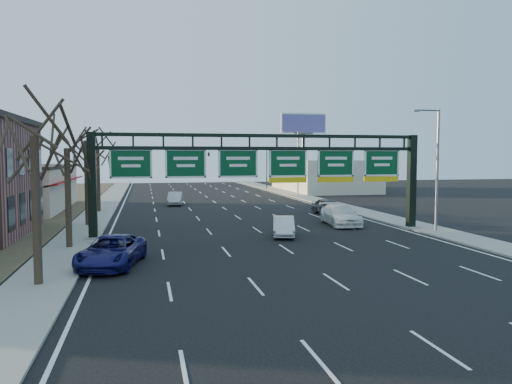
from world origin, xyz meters
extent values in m
plane|color=black|center=(0.00, 0.00, 0.00)|extent=(160.00, 160.00, 0.00)
cube|color=gray|center=(-12.80, 20.00, 0.06)|extent=(3.00, 120.00, 0.12)
cube|color=gray|center=(12.80, 20.00, 0.06)|extent=(3.00, 120.00, 0.12)
cube|color=white|center=(0.00, 20.00, 0.01)|extent=(21.60, 120.00, 0.01)
cube|color=black|center=(-11.70, 8.00, 3.60)|extent=(0.55, 0.55, 7.20)
cube|color=gray|center=(-11.70, 8.00, 0.10)|extent=(1.20, 1.20, 0.20)
cube|color=black|center=(11.70, 8.00, 3.60)|extent=(0.55, 0.55, 7.20)
cube|color=gray|center=(11.70, 8.00, 0.10)|extent=(1.20, 1.20, 0.20)
cube|color=black|center=(0.00, 8.00, 7.05)|extent=(23.40, 0.25, 0.25)
cube|color=black|center=(0.00, 8.00, 6.15)|extent=(23.40, 0.25, 0.25)
cube|color=#04411F|center=(-9.17, 8.00, 5.10)|extent=(2.80, 0.10, 2.00)
cube|color=#04411F|center=(-5.50, 8.00, 5.10)|extent=(2.80, 0.10, 2.00)
cube|color=#04411F|center=(-1.83, 8.00, 5.10)|extent=(2.80, 0.10, 2.00)
cube|color=#04411F|center=(1.83, 8.00, 5.10)|extent=(2.80, 0.10, 2.00)
cube|color=yellow|center=(1.83, 8.00, 3.88)|extent=(2.80, 0.10, 0.40)
cube|color=#04411F|center=(5.50, 8.00, 5.10)|extent=(2.80, 0.10, 2.00)
cube|color=yellow|center=(5.50, 8.00, 3.88)|extent=(2.80, 0.10, 0.40)
cube|color=#04411F|center=(9.17, 8.00, 5.10)|extent=(2.80, 0.10, 2.00)
cube|color=yellow|center=(9.17, 8.00, 3.88)|extent=(2.80, 0.10, 0.40)
cube|color=beige|center=(-21.50, 29.00, 2.20)|extent=(10.00, 18.00, 4.40)
cube|color=#332B26|center=(-21.50, 29.00, 4.55)|extent=(10.40, 18.40, 0.30)
cube|color=#A31014|center=(-16.40, 29.00, 3.00)|extent=(1.20, 18.00, 0.40)
cube|color=beige|center=(20.00, 50.00, 2.50)|extent=(12.00, 20.00, 5.00)
cylinder|color=black|center=(-12.80, -4.00, 3.35)|extent=(0.36, 0.36, 6.46)
cylinder|color=black|center=(-12.80, 5.00, 3.16)|extent=(0.36, 0.36, 6.08)
cylinder|color=black|center=(-12.80, 15.00, 3.54)|extent=(0.36, 0.36, 6.84)
cylinder|color=black|center=(-12.80, 25.00, 3.35)|extent=(0.36, 0.36, 6.46)
cylinder|color=slate|center=(12.60, 6.00, 4.62)|extent=(0.20, 0.20, 9.00)
cylinder|color=slate|center=(11.70, 6.00, 9.02)|extent=(1.80, 0.12, 0.12)
cube|color=slate|center=(10.80, 6.00, 8.97)|extent=(0.50, 0.22, 0.15)
cylinder|color=slate|center=(12.60, 40.00, 4.62)|extent=(0.20, 0.20, 9.00)
cylinder|color=slate|center=(11.70, 40.00, 9.02)|extent=(1.80, 0.12, 0.12)
cube|color=slate|center=(10.80, 40.00, 8.97)|extent=(0.50, 0.22, 0.15)
cylinder|color=slate|center=(15.00, 45.00, 4.50)|extent=(0.50, 0.50, 9.00)
cube|color=slate|center=(15.00, 45.00, 9.00)|extent=(3.00, 0.30, 0.20)
cube|color=white|center=(15.00, 45.00, 10.50)|extent=(7.00, 0.30, 3.00)
cube|color=#5E54A8|center=(15.00, 44.80, 10.50)|extent=(6.60, 0.05, 2.60)
cylinder|color=black|center=(11.80, 55.00, 3.50)|extent=(0.18, 0.18, 7.00)
cylinder|color=black|center=(8.00, 55.00, 6.80)|extent=(7.60, 0.14, 0.14)
imported|color=black|center=(6.00, 55.00, 6.00)|extent=(0.20, 0.20, 1.00)
imported|color=black|center=(2.00, 55.00, 6.00)|extent=(0.54, 0.54, 1.62)
imported|color=navy|center=(-9.97, -0.62, 0.78)|extent=(3.71, 6.02, 1.56)
imported|color=silver|center=(1.16, 6.67, 0.68)|extent=(2.43, 4.38, 1.37)
imported|color=white|center=(7.19, 11.16, 0.83)|extent=(2.75, 5.87, 1.66)
imported|color=#45484B|center=(8.92, 18.32, 0.77)|extent=(2.55, 4.76, 1.54)
imported|color=#A9A9AE|center=(-4.93, 31.06, 0.74)|extent=(2.01, 4.61, 1.47)
camera|label=1|loc=(-8.24, -26.65, 5.60)|focal=35.00mm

